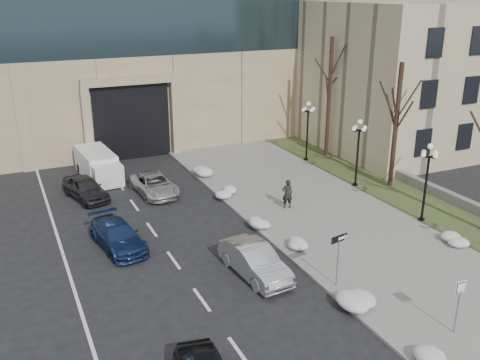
% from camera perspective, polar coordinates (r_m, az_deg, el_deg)
% --- Properties ---
extents(sidewalk, '(9.00, 40.00, 0.12)m').
position_cam_1_polar(sidewalk, '(31.54, 10.49, -4.72)').
color(sidewalk, gray).
rests_on(sidewalk, ground).
extents(curb, '(0.30, 40.00, 0.14)m').
position_cam_1_polar(curb, '(29.36, 3.21, -6.30)').
color(curb, gray).
rests_on(curb, ground).
extents(grass_strip, '(4.00, 40.00, 0.10)m').
position_cam_1_polar(grass_strip, '(35.47, 19.16, -2.73)').
color(grass_strip, '#394522').
rests_on(grass_strip, ground).
extents(stone_wall, '(0.50, 30.00, 0.70)m').
position_cam_1_polar(stone_wall, '(38.02, 19.38, -0.77)').
color(stone_wall, slate).
rests_on(stone_wall, ground).
extents(classical_building, '(22.00, 18.12, 12.00)m').
position_cam_1_polar(classical_building, '(51.89, 19.13, 10.99)').
color(classical_building, '#C0AD90').
rests_on(classical_building, ground).
extents(car_b, '(2.04, 4.77, 1.53)m').
position_cam_1_polar(car_b, '(25.65, 1.57, -8.62)').
color(car_b, '#A5A9AD').
rests_on(car_b, ground).
extents(car_c, '(2.59, 4.95, 1.37)m').
position_cam_1_polar(car_c, '(28.99, -12.90, -5.81)').
color(car_c, navy).
rests_on(car_c, ground).
extents(car_d, '(2.57, 4.95, 1.33)m').
position_cam_1_polar(car_d, '(35.99, -9.15, -0.47)').
color(car_d, '#B9B9B9').
rests_on(car_d, ground).
extents(car_e, '(2.80, 4.66, 1.49)m').
position_cam_1_polar(car_e, '(36.08, -16.15, -0.84)').
color(car_e, '#2D2C31').
rests_on(car_e, ground).
extents(pedestrian, '(0.75, 0.57, 1.86)m').
position_cam_1_polar(pedestrian, '(32.98, 5.06, -1.48)').
color(pedestrian, black).
rests_on(pedestrian, sidewalk).
extents(box_truck, '(2.51, 6.07, 1.88)m').
position_cam_1_polar(box_truck, '(39.86, -14.88, 1.49)').
color(box_truck, silver).
rests_on(box_truck, ground).
extents(one_way_sign, '(1.00, 0.30, 2.64)m').
position_cam_1_polar(one_way_sign, '(24.50, 10.79, -6.70)').
color(one_way_sign, slate).
rests_on(one_way_sign, ground).
extents(keep_sign, '(0.52, 0.08, 2.42)m').
position_cam_1_polar(keep_sign, '(22.71, 22.37, -11.36)').
color(keep_sign, slate).
rests_on(keep_sign, ground).
extents(snow_clump_c, '(1.10, 1.60, 0.36)m').
position_cam_1_polar(snow_clump_c, '(24.02, 12.50, -12.55)').
color(snow_clump_c, silver).
rests_on(snow_clump_c, sidewalk).
extents(snow_clump_d, '(1.10, 1.60, 0.36)m').
position_cam_1_polar(snow_clump_d, '(27.88, 6.03, -7.35)').
color(snow_clump_d, silver).
rests_on(snow_clump_d, sidewalk).
extents(snow_clump_e, '(1.10, 1.60, 0.36)m').
position_cam_1_polar(snow_clump_e, '(30.53, 2.07, -4.74)').
color(snow_clump_e, silver).
rests_on(snow_clump_e, sidewalk).
extents(snow_clump_f, '(1.10, 1.60, 0.36)m').
position_cam_1_polar(snow_clump_f, '(34.94, -1.43, -1.48)').
color(snow_clump_f, silver).
rests_on(snow_clump_f, sidewalk).
extents(snow_clump_g, '(1.10, 1.60, 0.36)m').
position_cam_1_polar(snow_clump_g, '(39.18, -3.74, 0.87)').
color(snow_clump_g, silver).
rests_on(snow_clump_g, sidewalk).
extents(snow_clump_i, '(1.10, 1.60, 0.36)m').
position_cam_1_polar(snow_clump_i, '(30.80, 22.01, -6.05)').
color(snow_clump_i, silver).
rests_on(snow_clump_i, sidewalk).
extents(lamppost_b, '(1.18, 1.18, 4.76)m').
position_cam_1_polar(lamppost_b, '(32.32, 19.35, 0.81)').
color(lamppost_b, black).
rests_on(lamppost_b, ground).
extents(lamppost_c, '(1.18, 1.18, 4.76)m').
position_cam_1_polar(lamppost_c, '(37.01, 12.51, 3.80)').
color(lamppost_c, black).
rests_on(lamppost_c, ground).
extents(lamppost_d, '(1.18, 1.18, 4.76)m').
position_cam_1_polar(lamppost_d, '(42.18, 7.23, 6.05)').
color(lamppost_d, black).
rests_on(lamppost_d, ground).
extents(tree_mid, '(3.20, 3.20, 8.50)m').
position_cam_1_polar(tree_mid, '(37.05, 16.46, 7.35)').
color(tree_mid, black).
rests_on(tree_mid, ground).
extents(tree_far, '(3.20, 3.20, 9.50)m').
position_cam_1_polar(tree_far, '(43.17, 9.59, 10.42)').
color(tree_far, black).
rests_on(tree_far, ground).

